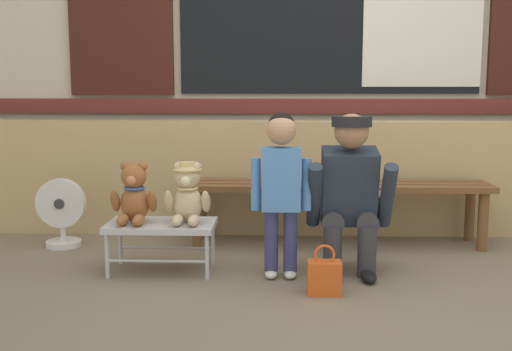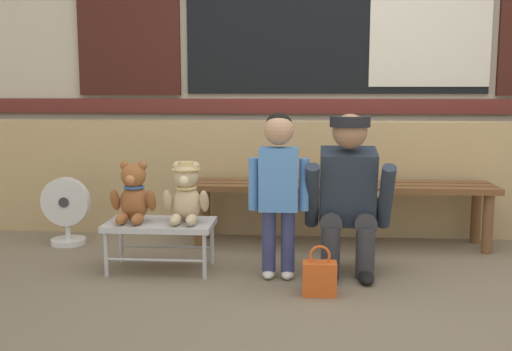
# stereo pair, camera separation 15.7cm
# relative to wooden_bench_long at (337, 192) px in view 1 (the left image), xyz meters

# --- Properties ---
(ground_plane) EXTENTS (60.00, 60.00, 0.00)m
(ground_plane) POSITION_rel_wooden_bench_long_xyz_m (-0.01, -1.06, -0.37)
(ground_plane) COLOR #756651
(brick_low_wall) EXTENTS (7.35, 0.25, 0.85)m
(brick_low_wall) POSITION_rel_wooden_bench_long_xyz_m (-0.01, 0.37, 0.05)
(brick_low_wall) COLOR tan
(brick_low_wall) RESTS_ON ground
(shop_facade) EXTENTS (7.50, 0.26, 3.40)m
(shop_facade) POSITION_rel_wooden_bench_long_xyz_m (-0.00, 0.88, 1.34)
(shop_facade) COLOR beige
(shop_facade) RESTS_ON ground
(wooden_bench_long) EXTENTS (2.10, 0.40, 0.44)m
(wooden_bench_long) POSITION_rel_wooden_bench_long_xyz_m (0.00, 0.00, 0.00)
(wooden_bench_long) COLOR brown
(wooden_bench_long) RESTS_ON ground
(small_display_bench) EXTENTS (0.64, 0.36, 0.30)m
(small_display_bench) POSITION_rel_wooden_bench_long_xyz_m (-1.11, -0.68, -0.11)
(small_display_bench) COLOR #BCBCC1
(small_display_bench) RESTS_ON ground
(teddy_bear_plain) EXTENTS (0.28, 0.26, 0.36)m
(teddy_bear_plain) POSITION_rel_wooden_bench_long_xyz_m (-1.27, -0.68, 0.09)
(teddy_bear_plain) COLOR #93562D
(teddy_bear_plain) RESTS_ON small_display_bench
(teddy_bear_with_hat) EXTENTS (0.28, 0.27, 0.36)m
(teddy_bear_with_hat) POSITION_rel_wooden_bench_long_xyz_m (-0.95, -0.68, 0.10)
(teddy_bear_with_hat) COLOR #CCB289
(teddy_bear_with_hat) RESTS_ON small_display_bench
(child_standing) EXTENTS (0.35, 0.18, 0.96)m
(child_standing) POSITION_rel_wooden_bench_long_xyz_m (-0.40, -0.78, 0.22)
(child_standing) COLOR navy
(child_standing) RESTS_ON ground
(adult_crouching) EXTENTS (0.50, 0.49, 0.95)m
(adult_crouching) POSITION_rel_wooden_bench_long_xyz_m (0.01, -0.67, 0.11)
(adult_crouching) COLOR #333338
(adult_crouching) RESTS_ON ground
(handbag_on_ground) EXTENTS (0.18, 0.11, 0.27)m
(handbag_on_ground) POSITION_rel_wooden_bench_long_xyz_m (-0.17, -1.06, -0.28)
(handbag_on_ground) COLOR #DB561E
(handbag_on_ground) RESTS_ON ground
(floor_fan) EXTENTS (0.34, 0.24, 0.48)m
(floor_fan) POSITION_rel_wooden_bench_long_xyz_m (-1.91, -0.14, -0.13)
(floor_fan) COLOR silver
(floor_fan) RESTS_ON ground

